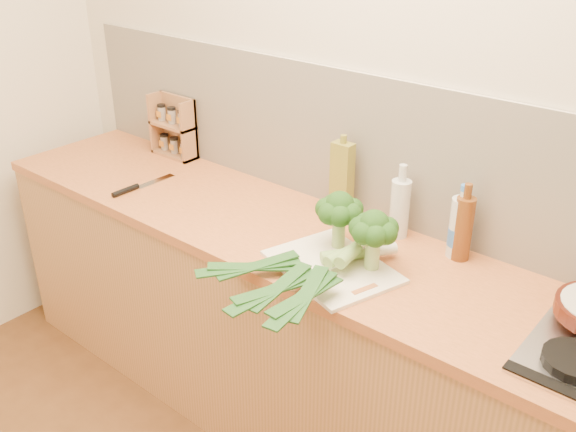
% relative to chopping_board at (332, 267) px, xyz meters
% --- Properties ---
extents(room_shell, '(3.50, 3.50, 3.50)m').
position_rel_chopping_board_xyz_m(room_shell, '(-0.09, 0.41, 0.26)').
color(room_shell, beige).
rests_on(room_shell, ground).
extents(counter, '(3.20, 0.62, 0.90)m').
position_rel_chopping_board_xyz_m(counter, '(-0.09, 0.12, -0.46)').
color(counter, tan).
rests_on(counter, ground).
extents(chopping_board, '(0.49, 0.42, 0.01)m').
position_rel_chopping_board_xyz_m(chopping_board, '(0.00, 0.00, 0.00)').
color(chopping_board, white).
rests_on(chopping_board, counter).
extents(broccoli_left, '(0.16, 0.17, 0.20)m').
position_rel_chopping_board_xyz_m(broccoli_left, '(-0.06, 0.12, 0.14)').
color(broccoli_left, '#98BA6D').
rests_on(broccoli_left, chopping_board).
extents(broccoli_right, '(0.16, 0.16, 0.21)m').
position_rel_chopping_board_xyz_m(broccoli_right, '(0.11, 0.07, 0.15)').
color(broccoli_right, '#98BA6D').
rests_on(broccoli_right, chopping_board).
extents(leek_front, '(0.43, 0.58, 0.04)m').
position_rel_chopping_board_xyz_m(leek_front, '(-0.03, -0.02, 0.03)').
color(leek_front, white).
rests_on(leek_front, chopping_board).
extents(leek_mid, '(0.14, 0.64, 0.04)m').
position_rel_chopping_board_xyz_m(leek_mid, '(0.02, -0.07, 0.05)').
color(leek_mid, white).
rests_on(leek_mid, chopping_board).
extents(leek_back, '(0.15, 0.62, 0.04)m').
position_rel_chopping_board_xyz_m(leek_back, '(0.07, -0.08, 0.07)').
color(leek_back, white).
rests_on(leek_back, chopping_board).
extents(chefs_knife, '(0.04, 0.31, 0.02)m').
position_rel_chopping_board_xyz_m(chefs_knife, '(-1.01, -0.03, 0.00)').
color(chefs_knife, silver).
rests_on(chefs_knife, counter).
extents(spice_rack, '(0.24, 0.09, 0.28)m').
position_rel_chopping_board_xyz_m(spice_rack, '(-1.17, 0.36, 0.12)').
color(spice_rack, '#AA6F49').
rests_on(spice_rack, counter).
extents(oil_tin, '(0.08, 0.05, 0.32)m').
position_rel_chopping_board_xyz_m(oil_tin, '(-0.21, 0.34, 0.14)').
color(oil_tin, olive).
rests_on(oil_tin, counter).
extents(glass_bottle, '(0.07, 0.07, 0.27)m').
position_rel_chopping_board_xyz_m(glass_bottle, '(0.05, 0.34, 0.11)').
color(glass_bottle, silver).
rests_on(glass_bottle, counter).
extents(amber_bottle, '(0.06, 0.06, 0.27)m').
position_rel_chopping_board_xyz_m(amber_bottle, '(0.29, 0.33, 0.11)').
color(amber_bottle, brown).
rests_on(amber_bottle, counter).
extents(water_bottle, '(0.08, 0.08, 0.24)m').
position_rel_chopping_board_xyz_m(water_bottle, '(0.28, 0.34, 0.09)').
color(water_bottle, silver).
rests_on(water_bottle, counter).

